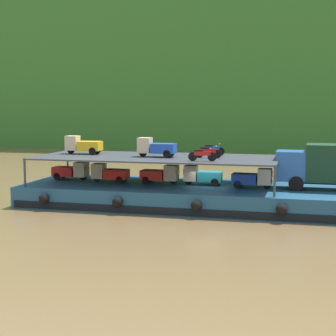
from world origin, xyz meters
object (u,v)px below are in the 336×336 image
mini_truck_lower_bow (253,178)px  motorcycle_upper_centre (208,152)px  covered_lorry (331,165)px  cargo_barge (208,196)px  mini_truck_upper_mid (156,147)px  mini_truck_lower_mid (160,174)px  motorcycle_upper_stbd (212,149)px  mini_truck_lower_fore (202,175)px  mini_truck_upper_stern (83,145)px  motorcycle_upper_port (202,155)px  mini_truck_lower_aft (109,173)px  mini_truck_lower_stern (71,171)px

mini_truck_lower_bow → motorcycle_upper_centre: size_ratio=1.46×
covered_lorry → motorcycle_upper_centre: size_ratio=4.14×
covered_lorry → motorcycle_upper_centre: bearing=-178.5°
cargo_barge → mini_truck_upper_mid: size_ratio=9.66×
mini_truck_lower_bow → mini_truck_upper_mid: 7.24m
mini_truck_lower_mid → motorcycle_upper_stbd: bearing=29.5°
mini_truck_lower_mid → mini_truck_lower_fore: bearing=3.7°
mini_truck_lower_mid → mini_truck_upper_stern: mini_truck_upper_stern is taller
mini_truck_lower_mid → mini_truck_lower_bow: size_ratio=1.00×
mini_truck_upper_stern → motorcycle_upper_port: (9.79, -2.91, -0.26)m
motorcycle_upper_stbd → mini_truck_lower_aft: bearing=-163.4°
cargo_barge → motorcycle_upper_centre: bearing=134.2°
cargo_barge → motorcycle_upper_centre: size_ratio=14.00×
mini_truck_upper_mid → mini_truck_lower_mid: bearing=60.0°
motorcycle_upper_centre → mini_truck_lower_stern: bearing=176.8°
covered_lorry → mini_truck_lower_stern: (-19.10, 0.37, -1.00)m
mini_truck_lower_stern → motorcycle_upper_port: 11.22m
motorcycle_upper_port → covered_lorry: bearing=16.1°
mini_truck_lower_aft → mini_truck_lower_mid: 3.87m
cargo_barge → mini_truck_lower_stern: mini_truck_lower_stern is taller
mini_truck_upper_stern → motorcycle_upper_port: size_ratio=1.46×
mini_truck_lower_fore → motorcycle_upper_stbd: motorcycle_upper_stbd is taller
mini_truck_upper_stern → motorcycle_upper_centre: size_ratio=1.46×
cargo_barge → mini_truck_lower_mid: (-3.58, 0.27, 1.44)m
mini_truck_lower_mid → motorcycle_upper_stbd: (3.45, 1.95, 1.74)m
mini_truck_lower_fore → mini_truck_lower_bow: (3.67, -0.57, 0.00)m
cargo_barge → mini_truck_lower_fore: size_ratio=9.55×
covered_lorry → motorcycle_upper_centre: 8.40m
cargo_barge → covered_lorry: 8.69m
mini_truck_upper_mid → motorcycle_upper_port: size_ratio=1.45×
mini_truck_lower_aft → mini_truck_upper_mid: bearing=-2.4°
covered_lorry → motorcycle_upper_port: size_ratio=4.15×
mini_truck_lower_aft → mini_truck_lower_fore: 6.94m
cargo_barge → mini_truck_lower_bow: (3.15, -0.10, 1.44)m
mini_truck_lower_fore → motorcycle_upper_port: bearing=-79.8°
motorcycle_upper_port → mini_truck_lower_fore: bearing=100.2°
mini_truck_lower_bow → mini_truck_upper_mid: size_ratio=1.01×
mini_truck_lower_stern → motorcycle_upper_stbd: bearing=8.5°
cargo_barge → motorcycle_upper_stbd: size_ratio=14.01×
mini_truck_lower_mid → motorcycle_upper_stbd: size_ratio=1.46×
covered_lorry → mini_truck_lower_stern: size_ratio=2.84×
cargo_barge → motorcycle_upper_port: motorcycle_upper_port is taller
motorcycle_upper_centre → motorcycle_upper_port: bearing=-90.4°
mini_truck_lower_stern → motorcycle_upper_centre: 10.90m
mini_truck_lower_aft → mini_truck_lower_bow: size_ratio=0.99×
cargo_barge → mini_truck_lower_aft: (-7.45, 0.04, 1.44)m
mini_truck_lower_fore → mini_truck_upper_stern: mini_truck_upper_stern is taller
mini_truck_lower_aft → mini_truck_lower_stern: bearing=169.9°
cargo_barge → mini_truck_upper_stern: bearing=175.6°
covered_lorry → mini_truck_lower_bow: 5.29m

